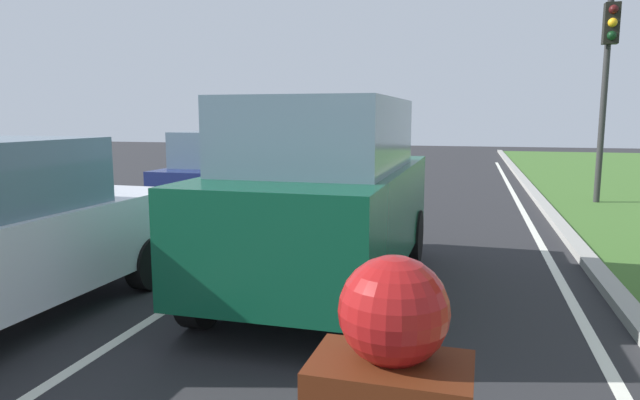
{
  "coord_description": "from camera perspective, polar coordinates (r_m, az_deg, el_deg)",
  "views": [
    {
      "loc": [
        2.42,
        3.35,
        2.08
      ],
      "look_at": [
        0.9,
        9.05,
        1.2
      ],
      "focal_mm": 31.55,
      "sensor_mm": 36.0,
      "label": 1
    }
  ],
  "objects": [
    {
      "name": "ground_plane",
      "position": [
        11.12,
        2.1,
        -2.29
      ],
      "size": [
        60.0,
        60.0,
        0.0
      ],
      "primitive_type": "plane",
      "color": "#262628"
    },
    {
      "name": "lane_line_right_edge",
      "position": [
        10.91,
        20.89,
        -3.04
      ],
      "size": [
        0.12,
        32.0,
        0.01
      ],
      "primitive_type": "cube",
      "color": "silver",
      "rests_on": "ground"
    },
    {
      "name": "car_hatchback_far",
      "position": [
        11.67,
        -9.26,
        2.49
      ],
      "size": [
        1.78,
        3.72,
        1.78
      ],
      "rotation": [
        0.0,
        0.0,
        -0.01
      ],
      "color": "navy",
      "rests_on": "ground"
    },
    {
      "name": "car_suv_ahead",
      "position": [
        6.63,
        0.53,
        0.57
      ],
      "size": [
        2.02,
        4.53,
        2.28
      ],
      "rotation": [
        0.0,
        0.0,
        -0.01
      ],
      "color": "#0C472D",
      "rests_on": "ground"
    },
    {
      "name": "curb_right",
      "position": [
        10.97,
        23.51,
        -2.83
      ],
      "size": [
        0.24,
        48.0,
        0.12
      ],
      "primitive_type": "cube",
      "color": "#9E9B93",
      "rests_on": "ground"
    },
    {
      "name": "traffic_light_near_right",
      "position": [
        14.68,
        27.13,
        12.22
      ],
      "size": [
        0.32,
        0.5,
        4.82
      ],
      "color": "#2D2D2D",
      "rests_on": "ground"
    },
    {
      "name": "lane_line_center",
      "position": [
        11.29,
        -1.36,
        -2.11
      ],
      "size": [
        0.12,
        32.0,
        0.01
      ],
      "primitive_type": "cube",
      "color": "silver",
      "rests_on": "ground"
    }
  ]
}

